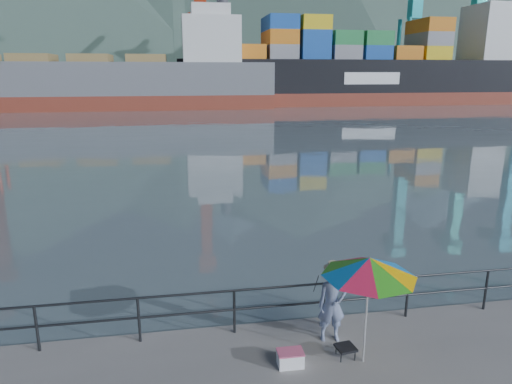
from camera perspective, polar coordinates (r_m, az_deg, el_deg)
harbor_water at (r=137.19m, az=-9.92°, el=12.23°), size 500.00×280.00×0.00m
far_dock at (r=100.73m, az=-4.07°, el=11.57°), size 200.00×40.00×0.40m
guardrail at (r=10.09m, az=-8.57°, el=-14.95°), size 22.00×0.06×1.03m
mountains at (r=220.37m, az=0.58°, el=22.57°), size 600.00×332.80×80.00m
port_cranes at (r=96.80m, az=9.68°, el=20.77°), size 116.00×28.00×38.40m
container_stacks at (r=107.04m, az=10.45°, el=13.13°), size 58.00×5.40×7.80m
fisherman at (r=9.90m, az=9.45°, el=-13.71°), size 0.62×0.43×1.61m
beach_umbrella at (r=8.81m, az=13.99°, el=-9.09°), size 2.15×2.15×2.19m
folding_stool at (r=9.74m, az=11.12°, el=-18.98°), size 0.41×0.41×0.24m
cooler_bag at (r=9.38m, az=4.30°, el=-20.10°), size 0.49×0.33×0.28m
fishing_rod at (r=10.90m, az=7.32°, el=-15.63°), size 0.48×1.78×1.29m
bulk_carrier at (r=77.69m, az=-17.00°, el=13.09°), size 53.29×9.22×14.50m
container_ship at (r=88.67m, az=13.91°, el=14.51°), size 65.85×10.98×18.10m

